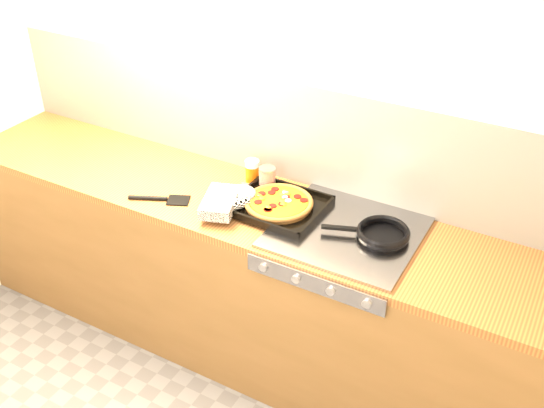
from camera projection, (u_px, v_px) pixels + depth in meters
The scene contains 9 objects.
room_shell at pixel (286, 131), 2.95m from camera, with size 3.20×3.20×3.20m.
counter_run at pixel (256, 282), 3.12m from camera, with size 3.20×0.62×0.90m.
stovetop at pixel (346, 232), 2.69m from camera, with size 0.60×0.56×0.02m, color gray.
pizza_on_tray at pixel (263, 202), 2.82m from camera, with size 0.52×0.45×0.07m.
frying_pan at pixel (382, 233), 2.63m from camera, with size 0.39×0.28×0.04m.
tomato_can at pixel (267, 178), 2.97m from camera, with size 0.09×0.09×0.11m.
juice_glass at pixel (252, 171), 3.03m from camera, with size 0.07×0.07×0.11m.
wooden_spoon at pixel (277, 190), 2.97m from camera, with size 0.30×0.07×0.02m.
black_spatula at pixel (160, 199), 2.91m from camera, with size 0.28×0.17×0.02m.
Camera 1 is at (1.25, -0.97, 2.46)m, focal length 42.00 mm.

